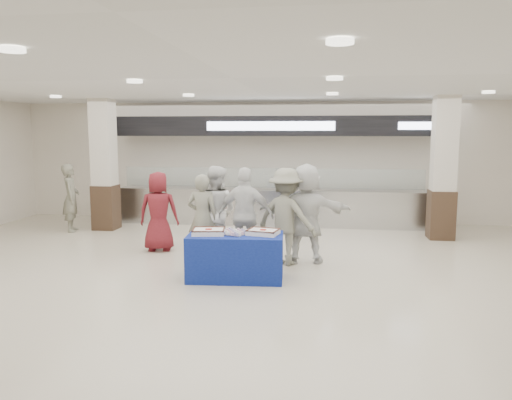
# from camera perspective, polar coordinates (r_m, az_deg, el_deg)

# --- Properties ---
(ground) EXTENTS (14.00, 14.00, 0.00)m
(ground) POSITION_cam_1_polar(r_m,az_deg,el_deg) (7.91, -2.63, -9.96)
(ground) COLOR beige
(ground) RESTS_ON ground
(serving_line) EXTENTS (8.70, 0.85, 2.80)m
(serving_line) POSITION_cam_1_polar(r_m,az_deg,el_deg) (12.94, 1.77, 2.26)
(serving_line) COLOR #B5B8BC
(serving_line) RESTS_ON ground
(column_left) EXTENTS (0.55, 0.55, 3.20)m
(column_left) POSITION_cam_1_polar(r_m,az_deg,el_deg) (12.83, -16.94, 3.54)
(column_left) COLOR #322216
(column_left) RESTS_ON ground
(column_right) EXTENTS (0.55, 0.55, 3.20)m
(column_right) POSITION_cam_1_polar(r_m,az_deg,el_deg) (11.92, 20.61, 3.07)
(column_right) COLOR #322216
(column_right) RESTS_ON ground
(display_table) EXTENTS (1.60, 0.89, 0.75)m
(display_table) POSITION_cam_1_polar(r_m,az_deg,el_deg) (8.25, -2.37, -6.50)
(display_table) COLOR navy
(display_table) RESTS_ON ground
(sheet_cake_left) EXTENTS (0.57, 0.47, 0.11)m
(sheet_cake_left) POSITION_cam_1_polar(r_m,az_deg,el_deg) (8.20, -5.43, -3.56)
(sheet_cake_left) COLOR white
(sheet_cake_left) RESTS_ON display_table
(sheet_cake_right) EXTENTS (0.55, 0.46, 0.10)m
(sheet_cake_right) POSITION_cam_1_polar(r_m,az_deg,el_deg) (8.14, 0.82, -3.62)
(sheet_cake_right) COLOR white
(sheet_cake_right) RESTS_ON display_table
(cupcake_tray) EXTENTS (0.49, 0.43, 0.07)m
(cupcake_tray) POSITION_cam_1_polar(r_m,az_deg,el_deg) (8.18, -2.62, -3.69)
(cupcake_tray) COLOR #A5A5AA
(cupcake_tray) RESTS_ON display_table
(civilian_maroon) EXTENTS (0.86, 0.63, 1.62)m
(civilian_maroon) POSITION_cam_1_polar(r_m,az_deg,el_deg) (10.29, -11.06, -1.29)
(civilian_maroon) COLOR maroon
(civilian_maroon) RESTS_ON ground
(soldier_a) EXTENTS (0.63, 0.45, 1.64)m
(soldier_a) POSITION_cam_1_polar(r_m,az_deg,el_deg) (9.38, -6.13, -2.02)
(soldier_a) COLOR slate
(soldier_a) RESTS_ON ground
(chef_tall) EXTENTS (0.99, 0.85, 1.77)m
(chef_tall) POSITION_cam_1_polar(r_m,az_deg,el_deg) (9.62, -4.66, -1.35)
(chef_tall) COLOR white
(chef_tall) RESTS_ON ground
(chef_short) EXTENTS (1.07, 0.51, 1.77)m
(chef_short) POSITION_cam_1_polar(r_m,az_deg,el_deg) (9.17, -1.19, -1.78)
(chef_short) COLOR white
(chef_short) RESTS_ON ground
(soldier_b) EXTENTS (1.30, 1.04, 1.77)m
(soldier_b) POSITION_cam_1_polar(r_m,az_deg,el_deg) (9.08, 3.45, -1.90)
(soldier_b) COLOR slate
(soldier_b) RESTS_ON ground
(civilian_white) EXTENTS (1.76, 0.74, 1.85)m
(civilian_white) POSITION_cam_1_polar(r_m,az_deg,el_deg) (9.22, 5.72, -1.53)
(civilian_white) COLOR white
(civilian_white) RESTS_ON ground
(soldier_bg) EXTENTS (0.58, 0.70, 1.64)m
(soldier_bg) POSITION_cam_1_polar(r_m,az_deg,el_deg) (12.88, -20.39, 0.24)
(soldier_bg) COLOR slate
(soldier_bg) RESTS_ON ground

